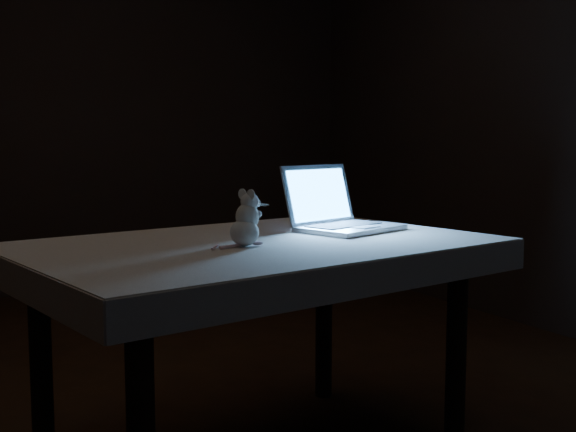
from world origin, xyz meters
TOP-DOWN VIEW (x-y plane):
  - back_wall at (0.00, 2.50)m, footprint 4.50×0.04m
  - table at (0.25, -0.37)m, footprint 1.40×1.03m
  - tablecloth at (0.35, -0.37)m, footprint 1.50×1.13m
  - laptop at (0.64, -0.29)m, footprint 0.40×0.37m
  - plush_mouse at (0.18, -0.44)m, footprint 0.16×0.16m

SIDE VIEW (x-z plane):
  - table at x=0.25m, z-range 0.00..0.68m
  - tablecloth at x=0.35m, z-range 0.60..0.69m
  - plush_mouse at x=0.18m, z-range 0.69..0.85m
  - laptop at x=0.64m, z-range 0.69..0.91m
  - back_wall at x=0.00m, z-range 0.00..2.60m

